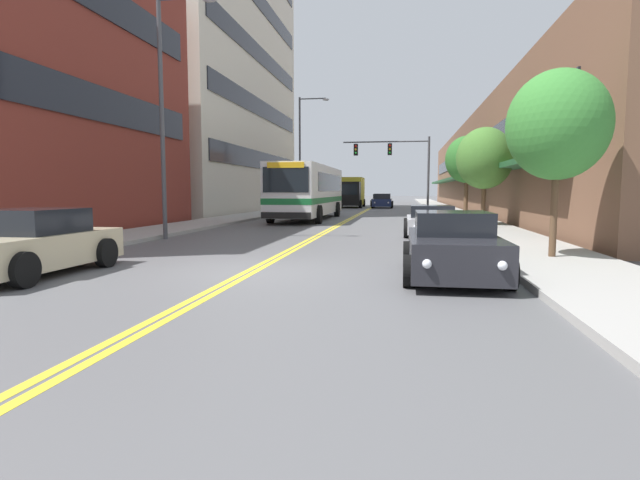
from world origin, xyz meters
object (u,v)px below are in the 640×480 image
at_px(car_beige_parked_left_mid, 30,245).
at_px(car_navy_moving_lead, 382,201).
at_px(car_slate_blue_moving_second, 380,200).
at_px(car_silver_parked_right_mid, 431,221).
at_px(traffic_signal_mast, 398,159).
at_px(fire_hydrant, 485,227).
at_px(box_truck, 351,192).
at_px(car_charcoal_parked_right_foreground, 452,247).
at_px(street_lamp_left_near, 169,98).
at_px(city_bus, 309,190).
at_px(car_dark_grey_parked_left_near, 311,204).
at_px(street_lamp_left_far, 304,145).
at_px(street_tree_right_mid, 485,158).
at_px(street_tree_right_far, 467,160).
at_px(street_tree_right_near, 558,125).

xyz_separation_m(car_beige_parked_left_mid, car_navy_moving_lead, (5.57, 42.63, 0.03)).
bearing_deg(car_beige_parked_left_mid, car_navy_moving_lead, 82.55).
bearing_deg(car_slate_blue_moving_second, car_silver_parked_right_mid, -84.36).
xyz_separation_m(car_slate_blue_moving_second, traffic_signal_mast, (2.23, -18.45, 3.69)).
bearing_deg(fire_hydrant, box_truck, 102.86).
height_order(car_charcoal_parked_right_foreground, street_lamp_left_near, street_lamp_left_near).
bearing_deg(city_bus, car_silver_parked_right_mid, -56.30).
distance_m(box_truck, traffic_signal_mast, 13.72).
height_order(car_dark_grey_parked_left_near, fire_hydrant, car_dark_grey_parked_left_near).
relative_size(traffic_signal_mast, street_lamp_left_far, 0.73).
relative_size(car_slate_blue_moving_second, fire_hydrant, 5.52).
height_order(box_truck, street_lamp_left_far, street_lamp_left_far).
relative_size(car_navy_moving_lead, street_lamp_left_near, 0.52).
distance_m(car_navy_moving_lead, street_tree_right_mid, 27.73).
xyz_separation_m(car_charcoal_parked_right_foreground, street_tree_right_mid, (2.78, 14.44, 2.67)).
distance_m(city_bus, car_silver_parked_right_mid, 12.50).
bearing_deg(traffic_signal_mast, box_truck, 112.08).
distance_m(car_dark_grey_parked_left_near, car_slate_blue_moving_second, 18.49).
relative_size(city_bus, street_tree_right_far, 2.40).
bearing_deg(street_lamp_left_far, box_truck, 77.29).
distance_m(car_charcoal_parked_right_foreground, street_lamp_left_near, 12.19).
xyz_separation_m(car_navy_moving_lead, street_tree_right_far, (6.11, -18.44, 3.07)).
height_order(street_lamp_left_near, street_tree_right_mid, street_lamp_left_near).
bearing_deg(street_lamp_left_near, city_bus, 79.56).
bearing_deg(car_charcoal_parked_right_foreground, car_silver_parked_right_mid, 89.35).
height_order(box_truck, street_tree_right_far, street_tree_right_far).
xyz_separation_m(car_beige_parked_left_mid, street_tree_right_near, (11.36, 3.83, 2.70)).
distance_m(street_tree_right_near, street_tree_right_far, 20.36).
height_order(car_slate_blue_moving_second, fire_hydrant, car_slate_blue_moving_second).
bearing_deg(car_slate_blue_moving_second, street_tree_right_mid, -79.24).
relative_size(car_silver_parked_right_mid, fire_hydrant, 5.05).
relative_size(car_beige_parked_left_mid, car_slate_blue_moving_second, 0.91).
bearing_deg(car_silver_parked_right_mid, car_dark_grey_parked_left_near, 112.50).
bearing_deg(street_tree_right_far, fire_hydrant, -94.57).
xyz_separation_m(street_lamp_left_near, street_lamp_left_far, (0.03, 24.19, 0.49)).
relative_size(car_silver_parked_right_mid, box_truck, 0.64).
distance_m(car_silver_parked_right_mid, traffic_signal_mast, 20.90).
height_order(city_bus, box_truck, city_bus).
relative_size(street_tree_right_mid, fire_hydrant, 5.45).
xyz_separation_m(street_tree_right_near, street_tree_right_mid, (0.12, 11.84, -0.05)).
bearing_deg(street_tree_right_far, street_lamp_left_far, 147.61).
relative_size(street_lamp_left_near, street_tree_right_far, 1.67).
xyz_separation_m(car_navy_moving_lead, street_lamp_left_near, (-6.16, -34.86, 4.37)).
bearing_deg(car_dark_grey_parked_left_near, car_slate_blue_moving_second, 74.62).
bearing_deg(car_navy_moving_lead, car_charcoal_parked_right_foreground, -85.68).
xyz_separation_m(car_slate_blue_moving_second, fire_hydrant, (5.40, -42.05, -0.07)).
xyz_separation_m(car_beige_parked_left_mid, street_lamp_left_far, (-0.56, 31.95, 4.89)).
xyz_separation_m(box_truck, street_tree_right_near, (9.22, -40.08, 1.71)).
bearing_deg(street_tree_right_far, street_lamp_left_near, -126.75).
distance_m(car_beige_parked_left_mid, street_lamp_left_near, 8.94).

